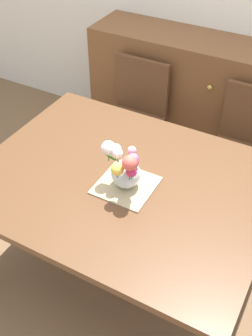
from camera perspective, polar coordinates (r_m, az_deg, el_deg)
The scene contains 7 objects.
ground_plane at distance 2.73m, azimuth -0.37°, elevation -13.53°, with size 12.00×12.00×0.00m, color brown.
dining_table at distance 2.21m, azimuth -0.45°, elevation -3.08°, with size 1.52×1.19×0.77m.
chair_left at distance 3.12m, azimuth 1.21°, elevation 7.69°, with size 0.42×0.42×0.90m.
chair_right at distance 2.90m, azimuth 16.00°, elevation 3.09°, with size 0.42×0.42×0.90m.
dresser at distance 3.37m, azimuth 7.37°, elevation 9.69°, with size 1.40×0.47×1.00m.
placemat at distance 2.12m, azimuth -0.00°, elevation -2.39°, with size 0.28×0.28×0.01m, color tan.
flower_vase at distance 2.02m, azimuth -0.18°, elevation -0.00°, with size 0.23×0.20×0.27m.
Camera 1 is at (0.79, -1.40, 2.21)m, focal length 44.39 mm.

